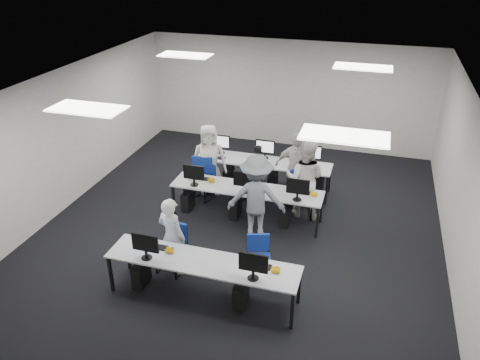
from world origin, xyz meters
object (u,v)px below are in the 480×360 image
(chair_3, at_px, (249,194))
(chair_7, at_px, (300,193))
(chair_0, at_px, (173,256))
(student_1, at_px, (305,179))
(desk_front, at_px, (202,264))
(desk_mid, at_px, (247,190))
(chair_5, at_px, (205,179))
(photographer, at_px, (256,198))
(chair_6, at_px, (250,186))
(student_3, at_px, (296,170))
(chair_1, at_px, (259,268))
(student_0, at_px, (172,236))
(chair_4, at_px, (300,202))
(chair_2, at_px, (205,188))
(student_2, at_px, (209,159))

(chair_3, height_order, chair_7, chair_7)
(chair_0, xyz_separation_m, chair_3, (0.68, 2.64, -0.01))
(student_1, bearing_deg, desk_front, 72.80)
(desk_mid, height_order, chair_5, chair_5)
(desk_front, xyz_separation_m, chair_3, (-0.11, 3.17, -0.40))
(desk_front, relative_size, photographer, 1.80)
(chair_6, distance_m, student_3, 1.19)
(chair_0, relative_size, chair_1, 1.07)
(desk_front, relative_size, chair_3, 3.62)
(chair_0, bearing_deg, chair_7, 68.07)
(student_0, distance_m, student_1, 3.23)
(desk_mid, distance_m, student_3, 1.25)
(chair_5, xyz_separation_m, student_1, (2.40, -0.37, 0.56))
(chair_1, xyz_separation_m, chair_7, (0.21, 2.83, 0.03))
(student_1, bearing_deg, chair_4, 33.85)
(student_0, relative_size, photographer, 0.84)
(desk_mid, distance_m, chair_0, 2.25)
(desk_front, bearing_deg, student_3, 76.01)
(chair_6, height_order, photographer, photographer)
(chair_2, distance_m, photographer, 2.04)
(chair_1, height_order, chair_3, chair_3)
(chair_2, distance_m, chair_4, 2.25)
(student_0, bearing_deg, student_2, -67.18)
(chair_1, distance_m, photographer, 1.51)
(chair_3, height_order, chair_4, chair_4)
(chair_4, bearing_deg, chair_2, 162.35)
(chair_1, xyz_separation_m, student_3, (0.10, 2.80, 0.61))
(desk_front, bearing_deg, student_0, 146.74)
(desk_front, bearing_deg, chair_6, 92.88)
(chair_0, distance_m, chair_3, 2.73)
(chair_0, height_order, chair_6, chair_6)
(chair_1, distance_m, chair_3, 2.64)
(chair_7, height_order, student_3, student_3)
(chair_7, bearing_deg, photographer, -122.98)
(desk_front, xyz_separation_m, student_3, (0.87, 3.48, 0.19))
(chair_3, relative_size, student_2, 0.53)
(desk_mid, xyz_separation_m, photographer, (0.37, -0.60, 0.21))
(chair_4, height_order, student_1, student_1)
(desk_front, distance_m, chair_6, 3.51)
(chair_3, distance_m, photographer, 1.41)
(chair_2, height_order, student_0, student_0)
(chair_2, distance_m, chair_7, 2.18)
(photographer, bearing_deg, chair_4, -132.89)
(chair_4, relative_size, chair_5, 0.99)
(chair_0, height_order, chair_4, chair_4)
(desk_front, bearing_deg, chair_4, 70.85)
(chair_3, xyz_separation_m, chair_7, (1.10, 0.33, 0.01))
(desk_mid, xyz_separation_m, chair_0, (-0.79, -2.07, -0.39))
(student_3, bearing_deg, chair_2, -154.75)
(chair_4, height_order, chair_7, chair_4)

